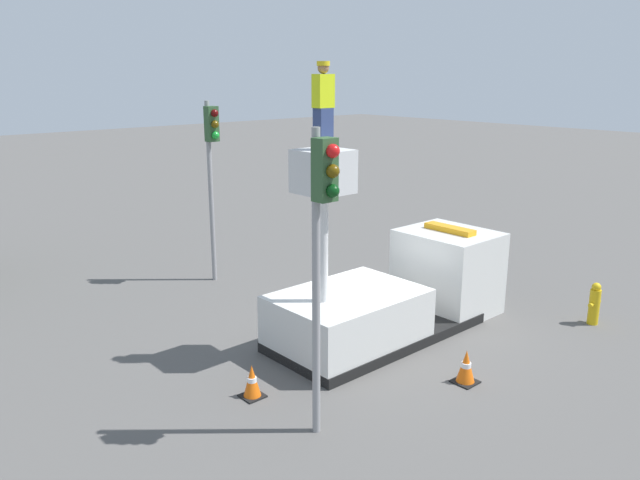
{
  "coord_description": "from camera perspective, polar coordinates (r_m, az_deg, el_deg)",
  "views": [
    {
      "loc": [
        -10.31,
        -9.54,
        6.17
      ],
      "look_at": [
        -2.79,
        -1.06,
        3.13
      ],
      "focal_mm": 35.0,
      "sensor_mm": 36.0,
      "label": 1
    }
  ],
  "objects": [
    {
      "name": "worker",
      "position": [
        12.82,
        0.3,
        12.17
      ],
      "size": [
        0.4,
        0.26,
        1.75
      ],
      "color": "navy",
      "rests_on": "bucket_truck"
    },
    {
      "name": "traffic_cone_curbside",
      "position": [
        13.37,
        13.2,
        -11.26
      ],
      "size": [
        0.48,
        0.48,
        0.71
      ],
      "color": "black",
      "rests_on": "ground"
    },
    {
      "name": "traffic_light_across",
      "position": [
        18.6,
        -9.87,
        7.56
      ],
      "size": [
        0.34,
        0.57,
        5.41
      ],
      "color": "gray",
      "rests_on": "ground"
    },
    {
      "name": "traffic_cone_rear",
      "position": [
        12.59,
        -6.24,
        -12.77
      ],
      "size": [
        0.44,
        0.44,
        0.68
      ],
      "color": "black",
      "rests_on": "ground"
    },
    {
      "name": "traffic_light_pole",
      "position": [
        10.03,
        0.16,
        1.3
      ],
      "size": [
        0.34,
        0.57,
        5.36
      ],
      "color": "gray",
      "rests_on": "ground"
    },
    {
      "name": "ground_plane",
      "position": [
        15.34,
        5.23,
        -8.76
      ],
      "size": [
        120.0,
        120.0,
        0.0
      ],
      "primitive_type": "plane",
      "color": "#565451"
    },
    {
      "name": "bucket_truck",
      "position": [
        15.41,
        6.84,
        -5.01
      ],
      "size": [
        6.37,
        2.42,
        4.65
      ],
      "color": "black",
      "rests_on": "ground"
    },
    {
      "name": "fire_hydrant",
      "position": [
        17.26,
        23.8,
        -5.36
      ],
      "size": [
        0.51,
        0.27,
        1.1
      ],
      "color": "gold",
      "rests_on": "ground"
    }
  ]
}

